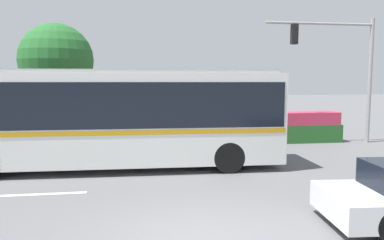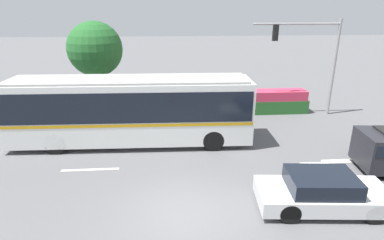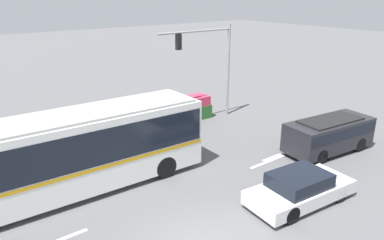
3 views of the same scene
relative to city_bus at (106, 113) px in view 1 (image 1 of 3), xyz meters
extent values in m
plane|color=#5B5B5E|center=(2.22, -6.01, -1.88)|extent=(140.00, 140.00, 0.00)
cube|color=silver|center=(-0.01, 0.00, -0.15)|extent=(11.73, 2.77, 2.95)
cube|color=black|center=(-0.01, 0.00, 0.32)|extent=(11.50, 2.81, 1.42)
cube|color=#C68C14|center=(-0.01, 0.00, -0.51)|extent=(11.62, 2.80, 0.14)
cube|color=black|center=(5.84, -0.16, 0.20)|extent=(0.12, 2.09, 1.65)
cube|color=#9D9D99|center=(-0.01, 0.00, 1.37)|extent=(11.26, 2.56, 0.10)
cylinder|color=black|center=(3.98, 0.97, -1.38)|extent=(1.01, 0.33, 1.00)
cylinder|color=black|center=(3.93, -1.19, -1.38)|extent=(1.01, 0.33, 1.00)
cylinder|color=black|center=(-3.37, 1.17, -1.38)|extent=(1.01, 0.33, 1.00)
cylinder|color=black|center=(5.72, -5.12, -1.54)|extent=(0.69, 0.28, 0.67)
cylinder|color=gray|center=(12.01, 3.70, 1.05)|extent=(0.18, 0.18, 5.86)
cylinder|color=gray|center=(9.39, 3.70, 3.68)|extent=(5.23, 0.12, 0.12)
cube|color=black|center=(8.16, 3.70, 3.18)|extent=(0.30, 0.22, 0.90)
cylinder|color=red|center=(8.16, 3.82, 3.48)|extent=(0.18, 0.02, 0.18)
cylinder|color=yellow|center=(8.16, 3.82, 3.18)|extent=(0.18, 0.02, 0.18)
cylinder|color=green|center=(8.16, 3.82, 2.88)|extent=(0.18, 0.02, 0.18)
cube|color=#286028|center=(5.47, 4.34, -1.45)|extent=(10.63, 1.19, 0.85)
cube|color=#CC3351|center=(5.47, 4.34, -0.73)|extent=(10.41, 1.13, 0.60)
cylinder|color=brown|center=(-2.78, 6.22, -0.54)|extent=(0.38, 0.38, 2.68)
sphere|color=#236028|center=(-2.78, 6.22, 2.06)|extent=(3.51, 3.51, 3.51)
cube|color=silver|center=(-1.51, -2.73, -1.87)|extent=(2.40, 0.16, 0.01)
camera|label=1|loc=(1.05, -12.56, 1.05)|focal=34.66mm
camera|label=2|loc=(1.86, -14.80, 4.55)|focal=29.46mm
camera|label=3|loc=(-3.89, -13.43, 5.90)|focal=34.41mm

